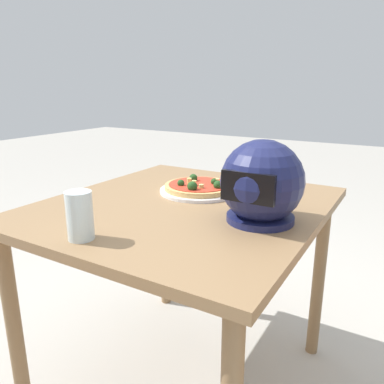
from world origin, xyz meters
The scene contains 6 objects.
ground_plane centered at (0.00, 0.00, 0.00)m, with size 14.00×14.00×0.00m, color #B2ADA3.
dining_table centered at (0.00, 0.00, 0.65)m, with size 0.90×0.99×0.74m.
pizza_plate centered at (0.02, -0.15, 0.75)m, with size 0.30×0.30×0.01m, color white.
pizza centered at (0.02, -0.14, 0.77)m, with size 0.26×0.26×0.05m.
motorcycle_helmet centered at (-0.29, 0.04, 0.86)m, with size 0.25×0.25×0.25m.
drinking_glass centered at (0.07, 0.41, 0.81)m, with size 0.07×0.07×0.13m, color silver.
Camera 1 is at (-0.66, 1.06, 1.14)m, focal length 35.25 mm.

